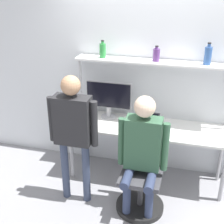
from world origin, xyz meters
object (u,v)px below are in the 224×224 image
object	(u,v)px
office_chair	(141,186)
bottle_green	(103,50)
monitor	(109,97)
person_standing	(73,125)
bottle_purple	(156,55)
laptop	(147,125)
bottle_blue	(208,55)
person_seated	(142,147)
cell_phone	(167,132)

from	to	relation	value
office_chair	bottle_green	distance (m)	1.71
monitor	bottle_green	world-z (taller)	bottle_green
person_standing	bottle_green	xyz separation A→B (m)	(0.11, 0.81, 0.66)
bottle_green	bottle_purple	world-z (taller)	bottle_green
office_chair	bottle_green	bearing A→B (deg)	131.48
laptop	bottle_blue	xyz separation A→B (m)	(0.62, 0.24, 0.85)
office_chair	bottle_purple	world-z (taller)	bottle_purple
person_standing	laptop	bearing A→B (deg)	37.18
monitor	person_seated	world-z (taller)	person_seated
person_seated	bottle_blue	xyz separation A→B (m)	(0.59, 0.80, 0.84)
office_chair	person_seated	world-z (taller)	person_seated
cell_phone	bottle_green	distance (m)	1.29
laptop	cell_phone	size ratio (longest dim) A/B	1.88
laptop	bottle_green	distance (m)	1.08
office_chair	bottle_purple	xyz separation A→B (m)	(-0.00, 0.76, 1.37)
bottle_green	laptop	bearing A→B (deg)	-21.09
person_seated	bottle_green	bearing A→B (deg)	129.77
bottle_purple	bottle_blue	xyz separation A→B (m)	(0.59, 0.00, 0.03)
cell_phone	office_chair	xyz separation A→B (m)	(-0.22, -0.48, -0.49)
office_chair	person_seated	bearing A→B (deg)	-90.67
laptop	office_chair	world-z (taller)	laptop
monitor	bottle_green	xyz separation A→B (m)	(-0.08, 0.02, 0.61)
cell_phone	bottle_green	world-z (taller)	bottle_green
bottle_green	cell_phone	bearing A→B (deg)	-17.37
person_seated	office_chair	bearing A→B (deg)	89.33
person_seated	bottle_purple	world-z (taller)	bottle_purple
office_chair	bottle_purple	size ratio (longest dim) A/B	5.01
bottle_green	bottle_blue	bearing A→B (deg)	0.00
laptop	person_standing	distance (m)	0.96
laptop	monitor	bearing A→B (deg)	158.29
office_chair	bottle_blue	size ratio (longest dim) A/B	3.65
monitor	bottle_green	bearing A→B (deg)	163.29
laptop	person_seated	world-z (taller)	person_seated
monitor	person_seated	xyz separation A→B (m)	(0.59, -0.78, -0.21)
cell_phone	office_chair	bearing A→B (deg)	-114.57
monitor	cell_phone	xyz separation A→B (m)	(0.81, -0.25, -0.28)
monitor	bottle_purple	size ratio (longest dim) A/B	3.24
bottle_blue	monitor	bearing A→B (deg)	-178.82
monitor	bottle_green	distance (m)	0.62
person_standing	bottle_blue	xyz separation A→B (m)	(1.37, 0.81, 0.68)
person_seated	person_standing	distance (m)	0.80
laptop	bottle_blue	world-z (taller)	bottle_blue
cell_phone	bottle_green	xyz separation A→B (m)	(-0.89, 0.28, 0.89)
laptop	person_standing	xyz separation A→B (m)	(-0.75, -0.57, 0.18)
bottle_green	bottle_blue	xyz separation A→B (m)	(1.26, 0.00, 0.02)
monitor	person_seated	distance (m)	1.00
bottle_blue	person_standing	bearing A→B (deg)	-149.39
bottle_green	bottle_purple	bearing A→B (deg)	-0.00
person_standing	cell_phone	bearing A→B (deg)	27.98
laptop	cell_phone	distance (m)	0.26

